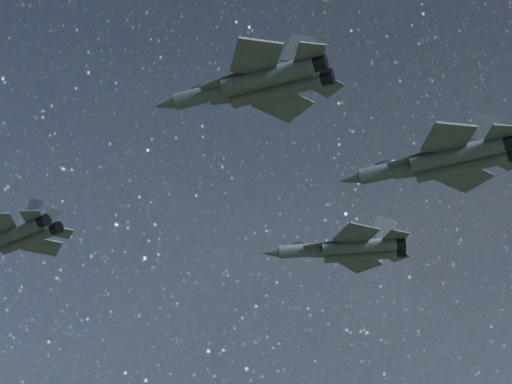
% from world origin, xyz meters
% --- Properties ---
extents(jet_lead, '(15.50, 10.51, 3.90)m').
position_xyz_m(jet_lead, '(-24.13, -0.31, 145.98)').
color(jet_lead, '#2D3438').
extents(jet_left, '(17.55, 12.12, 4.41)m').
position_xyz_m(jet_left, '(7.40, 18.57, 148.70)').
color(jet_left, '#2D3438').
extents(jet_right, '(16.51, 11.72, 4.20)m').
position_xyz_m(jet_right, '(7.55, -14.09, 147.54)').
color(jet_right, '#2D3438').
extents(jet_slot, '(18.76, 13.22, 4.74)m').
position_xyz_m(jet_slot, '(20.35, 5.19, 149.47)').
color(jet_slot, '#2D3438').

